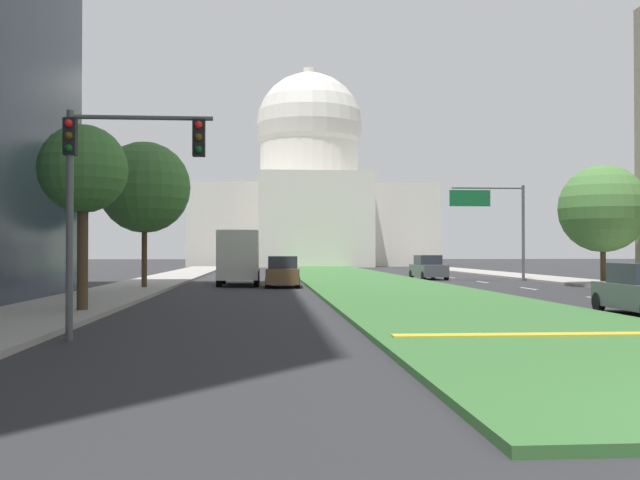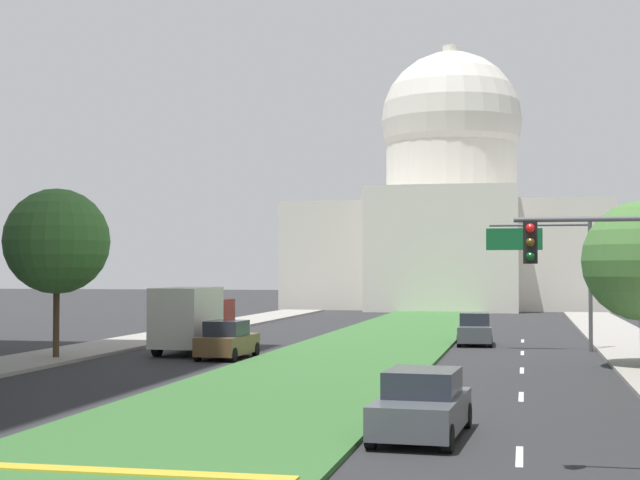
{
  "view_description": "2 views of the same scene",
  "coord_description": "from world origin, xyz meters",
  "px_view_note": "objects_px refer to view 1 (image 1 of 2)",
  "views": [
    {
      "loc": [
        -6.46,
        -6.82,
        2.01
      ],
      "look_at": [
        -2.98,
        39.03,
        2.73
      ],
      "focal_mm": 40.71,
      "sensor_mm": 36.0,
      "label": 1
    },
    {
      "loc": [
        7.86,
        -8.87,
        4.07
      ],
      "look_at": [
        -2.9,
        42.22,
        5.65
      ],
      "focal_mm": 54.66,
      "sensor_mm": 36.0,
      "label": 2
    }
  ],
  "objects_px": {
    "capitol_building": "(310,195)",
    "sedan_midblock": "(283,273)",
    "traffic_light_near_left": "(108,172)",
    "box_truck_delivery": "(239,257)",
    "street_tree_left_near": "(83,170)",
    "sedan_distant": "(428,268)",
    "street_tree_right_mid": "(603,209)",
    "overhead_guide_sign": "(496,213)",
    "street_tree_left_mid": "(145,188)"
  },
  "relations": [
    {
      "from": "capitol_building",
      "to": "sedan_midblock",
      "type": "relative_size",
      "value": 7.91
    },
    {
      "from": "traffic_light_near_left",
      "to": "sedan_midblock",
      "type": "relative_size",
      "value": 1.24
    },
    {
      "from": "traffic_light_near_left",
      "to": "box_truck_delivery",
      "type": "height_order",
      "value": "traffic_light_near_left"
    },
    {
      "from": "street_tree_left_near",
      "to": "sedan_distant",
      "type": "xyz_separation_m",
      "value": [
        17.45,
        27.5,
        -3.78
      ]
    },
    {
      "from": "traffic_light_near_left",
      "to": "sedan_distant",
      "type": "height_order",
      "value": "traffic_light_near_left"
    },
    {
      "from": "street_tree_left_near",
      "to": "street_tree_right_mid",
      "type": "relative_size",
      "value": 0.88
    },
    {
      "from": "overhead_guide_sign",
      "to": "street_tree_left_near",
      "type": "relative_size",
      "value": 1.07
    },
    {
      "from": "street_tree_right_mid",
      "to": "sedan_distant",
      "type": "bearing_deg",
      "value": 122.86
    },
    {
      "from": "traffic_light_near_left",
      "to": "capitol_building",
      "type": "bearing_deg",
      "value": 83.53
    },
    {
      "from": "street_tree_left_mid",
      "to": "street_tree_right_mid",
      "type": "bearing_deg",
      "value": 3.05
    },
    {
      "from": "street_tree_left_near",
      "to": "box_truck_delivery",
      "type": "bearing_deg",
      "value": 77.67
    },
    {
      "from": "sedan_midblock",
      "to": "sedan_distant",
      "type": "bearing_deg",
      "value": 44.46
    },
    {
      "from": "sedan_midblock",
      "to": "box_truck_delivery",
      "type": "bearing_deg",
      "value": 135.98
    },
    {
      "from": "street_tree_left_mid",
      "to": "sedan_midblock",
      "type": "xyz_separation_m",
      "value": [
        7.27,
        2.37,
        -4.52
      ]
    },
    {
      "from": "box_truck_delivery",
      "to": "sedan_midblock",
      "type": "bearing_deg",
      "value": -44.02
    },
    {
      "from": "overhead_guide_sign",
      "to": "street_tree_left_mid",
      "type": "distance_m",
      "value": 23.97
    },
    {
      "from": "capitol_building",
      "to": "overhead_guide_sign",
      "type": "relative_size",
      "value": 5.11
    },
    {
      "from": "street_tree_left_near",
      "to": "street_tree_left_mid",
      "type": "height_order",
      "value": "street_tree_left_mid"
    },
    {
      "from": "traffic_light_near_left",
      "to": "street_tree_left_mid",
      "type": "distance_m",
      "value": 21.82
    },
    {
      "from": "sedan_midblock",
      "to": "street_tree_right_mid",
      "type": "bearing_deg",
      "value": -3.25
    },
    {
      "from": "street_tree_left_mid",
      "to": "street_tree_right_mid",
      "type": "height_order",
      "value": "street_tree_left_mid"
    },
    {
      "from": "traffic_light_near_left",
      "to": "overhead_guide_sign",
      "type": "xyz_separation_m",
      "value": [
        19.18,
        31.33,
        0.83
      ]
    },
    {
      "from": "street_tree_right_mid",
      "to": "box_truck_delivery",
      "type": "relative_size",
      "value": 1.08
    },
    {
      "from": "overhead_guide_sign",
      "to": "sedan_midblock",
      "type": "distance_m",
      "value": 16.81
    },
    {
      "from": "overhead_guide_sign",
      "to": "street_tree_left_near",
      "type": "height_order",
      "value": "overhead_guide_sign"
    },
    {
      "from": "capitol_building",
      "to": "street_tree_left_mid",
      "type": "relative_size",
      "value": 4.3
    },
    {
      "from": "street_tree_right_mid",
      "to": "traffic_light_near_left",
      "type": "bearing_deg",
      "value": -134.59
    },
    {
      "from": "overhead_guide_sign",
      "to": "street_tree_left_near",
      "type": "xyz_separation_m",
      "value": [
        -21.43,
        -24.41,
        -0.04
      ]
    },
    {
      "from": "sedan_distant",
      "to": "overhead_guide_sign",
      "type": "bearing_deg",
      "value": -37.86
    },
    {
      "from": "sedan_distant",
      "to": "capitol_building",
      "type": "bearing_deg",
      "value": 95.51
    },
    {
      "from": "traffic_light_near_left",
      "to": "overhead_guide_sign",
      "type": "distance_m",
      "value": 36.74
    },
    {
      "from": "capitol_building",
      "to": "box_truck_delivery",
      "type": "xyz_separation_m",
      "value": [
        -8.0,
        -61.85,
        -8.46
      ]
    },
    {
      "from": "capitol_building",
      "to": "street_tree_left_mid",
      "type": "xyz_separation_m",
      "value": [
        -12.72,
        -66.68,
        -4.8
      ]
    },
    {
      "from": "traffic_light_near_left",
      "to": "street_tree_left_near",
      "type": "relative_size",
      "value": 0.86
    },
    {
      "from": "street_tree_left_near",
      "to": "box_truck_delivery",
      "type": "relative_size",
      "value": 0.95
    },
    {
      "from": "traffic_light_near_left",
      "to": "street_tree_right_mid",
      "type": "relative_size",
      "value": 0.75
    },
    {
      "from": "box_truck_delivery",
      "to": "street_tree_left_mid",
      "type": "bearing_deg",
      "value": -134.38
    },
    {
      "from": "traffic_light_near_left",
      "to": "street_tree_left_mid",
      "type": "xyz_separation_m",
      "value": [
        -2.71,
        21.59,
        1.54
      ]
    },
    {
      "from": "sedan_midblock",
      "to": "sedan_distant",
      "type": "relative_size",
      "value": 0.96
    },
    {
      "from": "overhead_guide_sign",
      "to": "box_truck_delivery",
      "type": "bearing_deg",
      "value": -164.05
    },
    {
      "from": "capitol_building",
      "to": "street_tree_left_mid",
      "type": "bearing_deg",
      "value": -100.8
    },
    {
      "from": "street_tree_left_mid",
      "to": "street_tree_right_mid",
      "type": "relative_size",
      "value": 1.12
    },
    {
      "from": "street_tree_left_near",
      "to": "overhead_guide_sign",
      "type": "bearing_deg",
      "value": 48.72
    },
    {
      "from": "capitol_building",
      "to": "sedan_distant",
      "type": "bearing_deg",
      "value": -84.49
    },
    {
      "from": "sedan_midblock",
      "to": "box_truck_delivery",
      "type": "height_order",
      "value": "box_truck_delivery"
    },
    {
      "from": "overhead_guide_sign",
      "to": "street_tree_left_mid",
      "type": "height_order",
      "value": "street_tree_left_mid"
    },
    {
      "from": "street_tree_left_mid",
      "to": "sedan_distant",
      "type": "height_order",
      "value": "street_tree_left_mid"
    },
    {
      "from": "sedan_midblock",
      "to": "sedan_distant",
      "type": "height_order",
      "value": "sedan_midblock"
    },
    {
      "from": "traffic_light_near_left",
      "to": "sedan_distant",
      "type": "distance_m",
      "value": 37.74
    },
    {
      "from": "capitol_building",
      "to": "street_tree_right_mid",
      "type": "relative_size",
      "value": 4.81
    }
  ]
}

